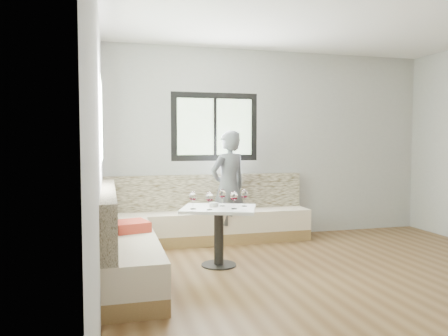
# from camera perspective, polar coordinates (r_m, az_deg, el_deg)

# --- Properties ---
(room) EXTENTS (5.01, 5.01, 2.81)m
(room) POSITION_cam_1_polar(r_m,az_deg,el_deg) (4.50, 16.56, 3.03)
(room) COLOR brown
(room) RESTS_ON ground
(banquette) EXTENTS (2.90, 2.80, 0.95)m
(banquette) POSITION_cam_1_polar(r_m,az_deg,el_deg) (5.57, -6.02, -7.97)
(banquette) COLOR olive
(banquette) RESTS_ON ground
(table) EXTENTS (1.00, 0.90, 0.68)m
(table) POSITION_cam_1_polar(r_m,az_deg,el_deg) (5.06, -0.68, -7.07)
(table) COLOR black
(table) RESTS_ON ground
(person) EXTENTS (0.68, 0.57, 1.59)m
(person) POSITION_cam_1_polar(r_m,az_deg,el_deg) (6.10, 0.59, -2.55)
(person) COLOR slate
(person) RESTS_ON ground
(olive_ramekin) EXTENTS (0.11, 0.11, 0.04)m
(olive_ramekin) POSITION_cam_1_polar(r_m,az_deg,el_deg) (5.10, -1.35, -4.78)
(olive_ramekin) COLOR white
(olive_ramekin) RESTS_ON table
(wine_glass_a) EXTENTS (0.09, 0.09, 0.20)m
(wine_glass_a) POSITION_cam_1_polar(r_m,az_deg,el_deg) (4.88, -4.08, -3.79)
(wine_glass_a) COLOR white
(wine_glass_a) RESTS_ON table
(wine_glass_b) EXTENTS (0.09, 0.09, 0.20)m
(wine_glass_b) POSITION_cam_1_polar(r_m,az_deg,el_deg) (4.82, -1.91, -3.88)
(wine_glass_b) COLOR white
(wine_glass_b) RESTS_ON table
(wine_glass_c) EXTENTS (0.09, 0.09, 0.20)m
(wine_glass_c) POSITION_cam_1_polar(r_m,az_deg,el_deg) (4.90, 1.30, -3.76)
(wine_glass_c) COLOR white
(wine_glass_c) RESTS_ON table
(wine_glass_d) EXTENTS (0.09, 0.09, 0.20)m
(wine_glass_d) POSITION_cam_1_polar(r_m,az_deg,el_deg) (5.10, -0.23, -3.47)
(wine_glass_d) COLOR white
(wine_glass_d) RESTS_ON table
(wine_glass_e) EXTENTS (0.09, 0.09, 0.20)m
(wine_glass_e) POSITION_cam_1_polar(r_m,az_deg,el_deg) (5.09, 2.68, -3.49)
(wine_glass_e) COLOR white
(wine_glass_e) RESTS_ON table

